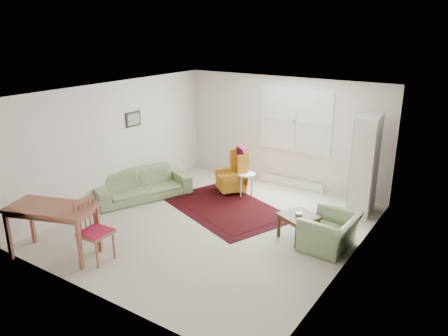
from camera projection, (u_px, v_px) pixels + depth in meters
The scene contains 10 objects.
room at pixel (222, 159), 7.97m from camera, with size 5.04×5.54×2.51m.
rug at pixel (226, 208), 8.96m from camera, with size 2.61×1.68×0.03m, color black, non-canonical shape.
sofa at pixel (141, 180), 9.37m from camera, with size 2.08×0.81×0.84m, color #758C5D.
armchair at pixel (330, 229), 7.26m from camera, with size 0.93×0.81×0.72m, color #758C5D.
wingback_chair at pixel (231, 171), 9.66m from camera, with size 0.58×0.62×1.01m, color #C1801D, non-canonical shape.
coffee_table at pixel (298, 227), 7.61m from camera, with size 0.57×0.57×0.47m, color #452D15, non-canonical shape.
stool at pixel (246, 185), 9.53m from camera, with size 0.39×0.39×0.52m, color white, non-canonical shape.
cabinet at pixel (365, 165), 8.47m from camera, with size 0.41×0.79×1.97m, color silver, non-canonical shape.
desk at pixel (54, 231), 7.02m from camera, with size 1.37×0.69×0.87m, color brown, non-canonical shape.
desk_chair at pixel (95, 231), 6.84m from camera, with size 0.45×0.45×1.02m, color brown, non-canonical shape.
Camera 1 is at (4.25, -6.12, 3.61)m, focal length 35.00 mm.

